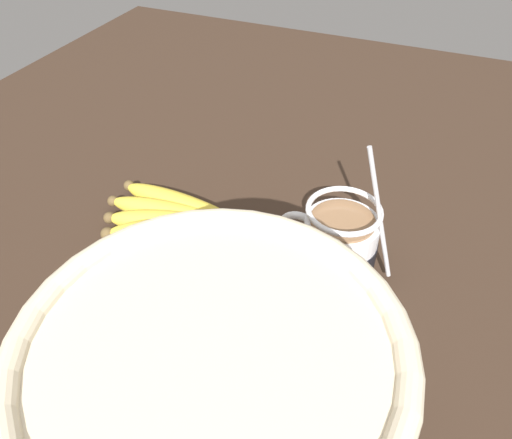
# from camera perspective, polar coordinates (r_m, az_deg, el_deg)

# --- Properties ---
(table) EXTENTS (1.38, 1.38, 0.04)m
(table) POSITION_cam_1_polar(r_m,az_deg,el_deg) (0.63, 5.43, -4.07)
(table) COLOR #332319
(table) RESTS_ON ground
(coffee_mug) EXTENTS (0.14, 0.08, 0.17)m
(coffee_mug) POSITION_cam_1_polar(r_m,az_deg,el_deg) (0.56, 9.37, -2.86)
(coffee_mug) COLOR silver
(coffee_mug) RESTS_ON table
(banana_bunch) EXTENTS (0.21, 0.15, 0.04)m
(banana_bunch) POSITION_cam_1_polar(r_m,az_deg,el_deg) (0.63, -9.03, -0.45)
(banana_bunch) COLOR brown
(banana_bunch) RESTS_ON table
(woven_basket) EXTENTS (0.24, 0.24, 0.19)m
(woven_basket) POSITION_cam_1_polar(r_m,az_deg,el_deg) (0.36, -4.35, -21.77)
(woven_basket) COLOR beige
(woven_basket) RESTS_ON table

